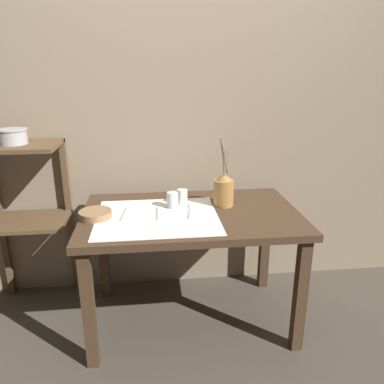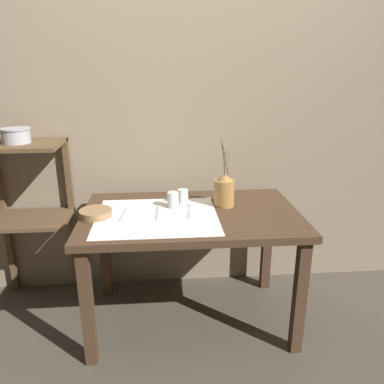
% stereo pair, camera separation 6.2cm
% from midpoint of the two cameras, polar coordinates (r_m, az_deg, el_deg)
% --- Properties ---
extents(ground_plane, '(12.00, 12.00, 0.00)m').
position_cam_midpoint_polar(ground_plane, '(2.47, -0.92, -18.65)').
color(ground_plane, '#473F35').
extents(stone_wall_back, '(7.00, 0.06, 2.40)m').
position_cam_midpoint_polar(stone_wall_back, '(2.48, -2.19, 11.69)').
color(stone_wall_back, gray).
rests_on(stone_wall_back, ground_plane).
extents(wooden_table, '(1.22, 0.76, 0.71)m').
position_cam_midpoint_polar(wooden_table, '(2.16, -1.00, -5.41)').
color(wooden_table, '#422D1E').
rests_on(wooden_table, ground_plane).
extents(wooden_shelf_unit, '(0.48, 0.35, 1.07)m').
position_cam_midpoint_polar(wooden_shelf_unit, '(2.52, -24.64, -0.40)').
color(wooden_shelf_unit, brown).
rests_on(wooden_shelf_unit, ground_plane).
extents(linen_cloth, '(0.66, 0.57, 0.00)m').
position_cam_midpoint_polar(linen_cloth, '(2.06, -6.16, -3.78)').
color(linen_cloth, white).
rests_on(linen_cloth, wooden_table).
extents(pitcher_with_flowers, '(0.12, 0.12, 0.40)m').
position_cam_midpoint_polar(pitcher_with_flowers, '(2.20, 4.05, 0.21)').
color(pitcher_with_flowers, olive).
rests_on(pitcher_with_flowers, wooden_table).
extents(wooden_bowl, '(0.18, 0.18, 0.04)m').
position_cam_midpoint_polar(wooden_bowl, '(2.11, -15.34, -3.32)').
color(wooden_bowl, '#8E6B47').
rests_on(wooden_bowl, wooden_table).
extents(glass_tumbler_near, '(0.07, 0.07, 0.09)m').
position_cam_midpoint_polar(glass_tumbler_near, '(2.17, -3.80, -1.23)').
color(glass_tumbler_near, silver).
rests_on(glass_tumbler_near, wooden_table).
extents(glass_tumbler_far, '(0.06, 0.06, 0.09)m').
position_cam_midpoint_polar(glass_tumbler_far, '(2.23, -2.30, -0.72)').
color(glass_tumbler_far, silver).
rests_on(glass_tumbler_far, wooden_table).
extents(fork_inner, '(0.04, 0.20, 0.00)m').
position_cam_midpoint_polar(fork_inner, '(2.11, -11.23, -3.41)').
color(fork_inner, '#A8A8AD').
rests_on(fork_inner, wooden_table).
extents(knife_center, '(0.02, 0.20, 0.00)m').
position_cam_midpoint_polar(knife_center, '(2.09, -6.11, -3.32)').
color(knife_center, '#A8A8AD').
rests_on(knife_center, wooden_table).
extents(spoon_outer, '(0.04, 0.21, 0.02)m').
position_cam_midpoint_polar(spoon_outer, '(2.16, -1.18, -2.44)').
color(spoon_outer, '#A8A8AD').
rests_on(spoon_outer, wooden_table).
extents(metal_pot_large, '(0.17, 0.17, 0.09)m').
position_cam_midpoint_polar(metal_pot_large, '(2.40, -26.37, 7.66)').
color(metal_pot_large, '#A8A8AD').
rests_on(metal_pot_large, wooden_shelf_unit).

